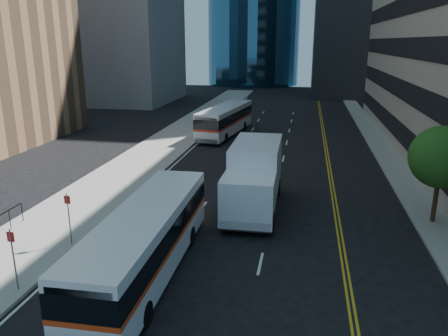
% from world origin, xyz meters
% --- Properties ---
extents(ground, '(160.00, 160.00, 0.00)m').
position_xyz_m(ground, '(0.00, 0.00, 0.00)').
color(ground, black).
rests_on(ground, ground).
extents(sidewalk_west, '(5.00, 90.00, 0.15)m').
position_xyz_m(sidewalk_west, '(-10.50, 25.00, 0.07)').
color(sidewalk_west, gray).
rests_on(sidewalk_west, ground).
extents(sidewalk_east, '(2.00, 90.00, 0.15)m').
position_xyz_m(sidewalk_east, '(9.00, 25.00, 0.07)').
color(sidewalk_east, gray).
rests_on(sidewalk_east, ground).
extents(street_tree, '(3.20, 3.20, 5.10)m').
position_xyz_m(street_tree, '(9.00, 8.00, 3.64)').
color(street_tree, '#332114').
rests_on(street_tree, sidewalk_east).
extents(bus_front, '(2.55, 11.07, 2.85)m').
position_xyz_m(bus_front, '(-4.00, 0.25, 1.55)').
color(bus_front, white).
rests_on(bus_front, ground).
extents(bus_rear, '(4.02, 11.58, 2.93)m').
position_xyz_m(bus_rear, '(-5.91, 28.50, 1.60)').
color(bus_rear, silver).
rests_on(bus_rear, ground).
extents(box_truck, '(2.80, 7.79, 3.72)m').
position_xyz_m(box_truck, '(-0.57, 8.36, 1.96)').
color(box_truck, white).
rests_on(box_truck, ground).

